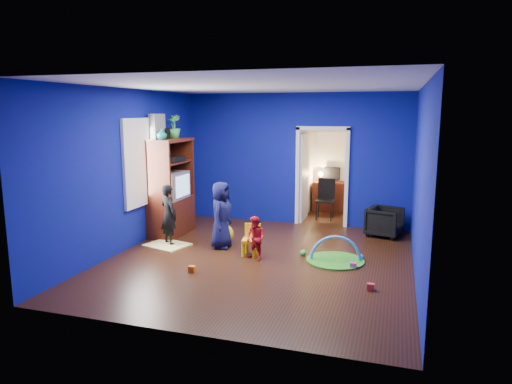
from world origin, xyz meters
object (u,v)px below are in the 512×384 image
(kid_chair, at_px, (251,242))
(play_mat, at_px, (335,260))
(hopper_ball, at_px, (224,234))
(child_black, at_px, (169,215))
(armchair, at_px, (384,222))
(child_navy, at_px, (221,215))
(crt_tv, at_px, (172,185))
(tv_armoire, at_px, (171,187))
(folding_chair, at_px, (325,200))
(vase, at_px, (162,134))
(study_desk, at_px, (331,196))
(toddler_red, at_px, (255,238))

(kid_chair, distance_m, play_mat, 1.49)
(hopper_ball, bearing_deg, play_mat, -10.92)
(hopper_ball, relative_size, play_mat, 0.39)
(child_black, bearing_deg, armchair, -123.42)
(child_navy, relative_size, hopper_ball, 3.24)
(armchair, distance_m, crt_tv, 4.36)
(armchair, distance_m, hopper_ball, 3.26)
(kid_chair, bearing_deg, tv_armoire, 145.97)
(child_black, bearing_deg, folding_chair, -99.14)
(vase, relative_size, tv_armoire, 0.11)
(tv_armoire, bearing_deg, folding_chair, 38.28)
(tv_armoire, height_order, study_desk, tv_armoire)
(armchair, height_order, study_desk, study_desk)
(kid_chair, bearing_deg, child_navy, 146.12)
(vase, distance_m, kid_chair, 2.76)
(play_mat, bearing_deg, child_navy, 175.42)
(armchair, relative_size, crt_tv, 0.93)
(armchair, distance_m, play_mat, 2.04)
(tv_armoire, bearing_deg, child_black, -66.03)
(toddler_red, height_order, play_mat, toddler_red)
(child_black, height_order, vase, vase)
(kid_chair, relative_size, study_desk, 0.57)
(child_navy, relative_size, study_desk, 1.40)
(child_navy, xyz_separation_m, kid_chair, (0.66, -0.29, -0.37))
(vase, bearing_deg, play_mat, -7.59)
(tv_armoire, distance_m, crt_tv, 0.06)
(crt_tv, height_order, hopper_ball, crt_tv)
(child_black, xyz_separation_m, play_mat, (3.14, -0.06, -0.57))
(folding_chair, bearing_deg, crt_tv, -141.32)
(toddler_red, distance_m, crt_tv, 2.45)
(play_mat, bearing_deg, toddler_red, -166.24)
(crt_tv, bearing_deg, play_mat, -12.56)
(toddler_red, bearing_deg, child_black, -164.27)
(armchair, height_order, hopper_ball, armchair)
(child_navy, height_order, tv_armoire, tv_armoire)
(armchair, height_order, crt_tv, crt_tv)
(vase, height_order, hopper_ball, vase)
(armchair, bearing_deg, vase, 123.55)
(vase, relative_size, play_mat, 0.22)
(play_mat, bearing_deg, study_desk, 99.27)
(child_navy, relative_size, vase, 5.82)
(armchair, relative_size, child_navy, 0.53)
(tv_armoire, distance_m, hopper_ball, 1.54)
(crt_tv, relative_size, kid_chair, 1.40)
(armchair, height_order, child_navy, child_navy)
(child_navy, distance_m, hopper_ball, 0.50)
(tv_armoire, bearing_deg, armchair, 14.96)
(toddler_red, bearing_deg, play_mat, 41.23)
(child_navy, distance_m, folding_chair, 3.18)
(folding_chair, bearing_deg, child_navy, -117.88)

